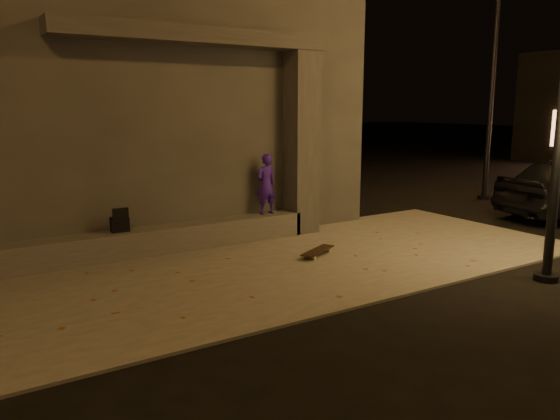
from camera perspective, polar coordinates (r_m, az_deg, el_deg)
ground at (r=7.46m, az=7.78°, el=-9.57°), size 120.00×120.00×0.00m
sidewalk at (r=8.99m, az=-0.47°, el=-5.76°), size 11.00×4.40×0.04m
building at (r=12.34m, az=-15.89°, el=10.52°), size 9.00×5.10×5.22m
ledge at (r=9.85m, az=-13.38°, el=-3.12°), size 6.00×0.55×0.45m
column at (r=11.04m, az=2.24°, el=6.94°), size 0.55×0.55×3.60m
canopy at (r=10.05m, az=-8.75°, el=17.52°), size 5.00×0.70×0.28m
skateboarder at (r=10.67m, az=-1.48°, el=2.72°), size 0.45×0.32×1.19m
backpack at (r=9.62m, az=-16.41°, el=-1.34°), size 0.31×0.21×0.42m
skateboard at (r=9.49m, az=3.97°, el=-4.28°), size 0.88×0.59×0.10m
street_lamp_2 at (r=16.29m, az=21.55°, el=15.85°), size 0.36×0.36×7.45m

